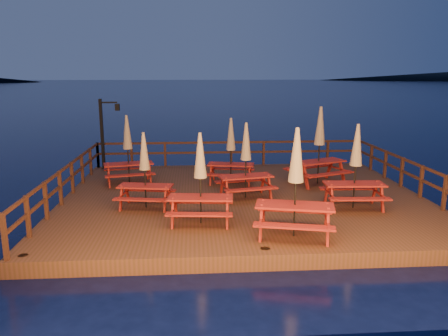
% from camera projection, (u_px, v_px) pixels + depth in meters
% --- Properties ---
extents(ground, '(500.00, 500.00, 0.00)m').
position_uv_depth(ground, '(243.00, 206.00, 14.93)').
color(ground, black).
rests_on(ground, ground).
extents(deck, '(12.00, 10.00, 0.40)m').
position_uv_depth(deck, '(243.00, 201.00, 14.88)').
color(deck, '#4E3019').
rests_on(deck, ground).
extents(deck_piles, '(11.44, 9.44, 1.40)m').
position_uv_depth(deck_piles, '(243.00, 215.00, 14.99)').
color(deck_piles, '#3A1C12').
rests_on(deck_piles, ground).
extents(railing, '(11.80, 9.75, 1.10)m').
position_uv_depth(railing, '(238.00, 163.00, 16.41)').
color(railing, '#3A1C12').
rests_on(railing, deck).
extents(lamp_post, '(0.85, 0.18, 3.00)m').
position_uv_depth(lamp_post, '(105.00, 127.00, 18.52)').
color(lamp_post, black).
rests_on(lamp_post, deck).
extents(picnic_table_0, '(1.96, 1.72, 2.46)m').
position_uv_depth(picnic_table_0, '(231.00, 150.00, 16.21)').
color(picnic_table_0, maroon).
rests_on(picnic_table_0, deck).
extents(picnic_table_1, '(1.84, 1.60, 2.34)m').
position_uv_depth(picnic_table_1, '(145.00, 169.00, 13.25)').
color(picnic_table_1, maroon).
rests_on(picnic_table_1, deck).
extents(picnic_table_2, '(1.89, 1.61, 2.53)m').
position_uv_depth(picnic_table_2, '(200.00, 177.00, 11.83)').
color(picnic_table_2, maroon).
rests_on(picnic_table_2, deck).
extents(picnic_table_3, '(2.02, 1.77, 2.51)m').
position_uv_depth(picnic_table_3, '(246.00, 159.00, 14.28)').
color(picnic_table_3, maroon).
rests_on(picnic_table_3, deck).
extents(picnic_table_4, '(1.89, 1.58, 2.59)m').
position_uv_depth(picnic_table_4, '(356.00, 165.00, 13.19)').
color(picnic_table_4, maroon).
rests_on(picnic_table_4, deck).
extents(picnic_table_5, '(2.48, 2.28, 2.88)m').
position_uv_depth(picnic_table_5, '(319.00, 144.00, 16.09)').
color(picnic_table_5, maroon).
rests_on(picnic_table_5, deck).
extents(picnic_table_6, '(2.28, 2.02, 2.79)m').
position_uv_depth(picnic_table_6, '(296.00, 181.00, 10.84)').
color(picnic_table_6, maroon).
rests_on(picnic_table_6, deck).
extents(picnic_table_7, '(2.07, 1.84, 2.56)m').
position_uv_depth(picnic_table_7, '(128.00, 148.00, 16.17)').
color(picnic_table_7, maroon).
rests_on(picnic_table_7, deck).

